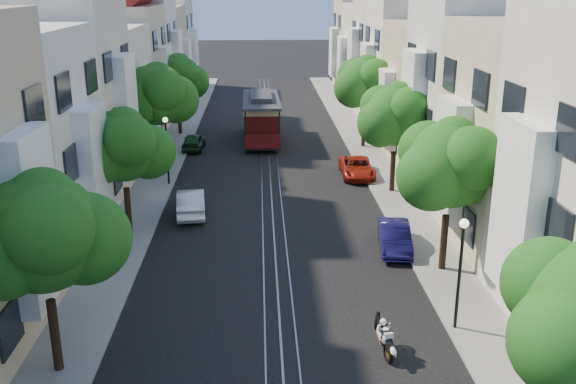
{
  "coord_description": "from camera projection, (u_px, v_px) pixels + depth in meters",
  "views": [
    {
      "loc": [
        -0.63,
        -16.17,
        11.94
      ],
      "look_at": [
        0.7,
        13.6,
        2.2
      ],
      "focal_mm": 40.0,
      "sensor_mm": 36.0,
      "label": 1
    }
  ],
  "objects": [
    {
      "name": "tree_w_c",
      "position": [
        157.0,
        96.0,
        40.92
      ],
      "size": [
        5.13,
        4.28,
        7.09
      ],
      "color": "black",
      "rests_on": "ground"
    },
    {
      "name": "lamp_west",
      "position": [
        166.0,
        140.0,
        38.82
      ],
      "size": [
        0.32,
        0.32,
        4.16
      ],
      "color": "black",
      "rests_on": "ground"
    },
    {
      "name": "cable_car",
      "position": [
        261.0,
        115.0,
        50.23
      ],
      "size": [
        2.93,
        9.0,
        3.44
      ],
      "rotation": [
        0.0,
        0.0,
        0.01
      ],
      "color": "black",
      "rests_on": "ground"
    },
    {
      "name": "rail_left",
      "position": [
        261.0,
        159.0,
        45.65
      ],
      "size": [
        0.06,
        80.0,
        0.02
      ],
      "primitive_type": "cube",
      "color": "gray",
      "rests_on": "ground"
    },
    {
      "name": "tree_e_d",
      "position": [
        366.0,
        83.0,
        47.3
      ],
      "size": [
        5.01,
        4.16,
        6.85
      ],
      "color": "black",
      "rests_on": "ground"
    },
    {
      "name": "rail_slot",
      "position": [
        269.0,
        159.0,
        45.67
      ],
      "size": [
        0.06,
        80.0,
        0.02
      ],
      "primitive_type": "cube",
      "color": "gray",
      "rests_on": "ground"
    },
    {
      "name": "parked_car_w_mid",
      "position": [
        191.0,
        202.0,
        34.51
      ],
      "size": [
        1.86,
        4.29,
        1.37
      ],
      "primitive_type": "imported",
      "rotation": [
        0.0,
        0.0,
        3.24
      ],
      "color": "silver",
      "rests_on": "ground"
    },
    {
      "name": "townhouses_west",
      "position": [
        94.0,
        89.0,
        43.51
      ],
      "size": [
        7.75,
        72.0,
        11.76
      ],
      "color": "silver",
      "rests_on": "ground"
    },
    {
      "name": "tree_w_a",
      "position": [
        44.0,
        236.0,
        19.19
      ],
      "size": [
        4.93,
        4.08,
        6.68
      ],
      "color": "black",
      "rests_on": "ground"
    },
    {
      "name": "parked_car_w_far",
      "position": [
        194.0,
        142.0,
        47.99
      ],
      "size": [
        1.65,
        3.72,
        1.24
      ],
      "primitive_type": "imported",
      "rotation": [
        0.0,
        0.0,
        3.09
      ],
      "color": "#173515",
      "rests_on": "ground"
    },
    {
      "name": "tree_w_d",
      "position": [
        178.0,
        79.0,
        51.51
      ],
      "size": [
        4.84,
        3.99,
        6.52
      ],
      "color": "black",
      "rests_on": "ground"
    },
    {
      "name": "townhouses_east",
      "position": [
        439.0,
        85.0,
        44.49
      ],
      "size": [
        7.75,
        72.0,
        12.0
      ],
      "color": "beige",
      "rests_on": "ground"
    },
    {
      "name": "lamp_east",
      "position": [
        461.0,
        258.0,
        22.27
      ],
      "size": [
        0.32,
        0.32,
        4.16
      ],
      "color": "black",
      "rests_on": "ground"
    },
    {
      "name": "lane_line",
      "position": [
        269.0,
        159.0,
        45.67
      ],
      "size": [
        0.08,
        80.0,
        0.01
      ],
      "primitive_type": "cube",
      "color": "tan",
      "rests_on": "ground"
    },
    {
      "name": "sportbike_rider",
      "position": [
        384.0,
        335.0,
        21.42
      ],
      "size": [
        0.57,
        1.75,
        1.31
      ],
      "rotation": [
        0.0,
        0.0,
        0.19
      ],
      "color": "black",
      "rests_on": "ground"
    },
    {
      "name": "parked_car_e_mid",
      "position": [
        395.0,
        237.0,
        29.94
      ],
      "size": [
        1.77,
        4.02,
        1.28
      ],
      "primitive_type": "imported",
      "rotation": [
        0.0,
        0.0,
        -0.11
      ],
      "color": "#110D44",
      "rests_on": "ground"
    },
    {
      "name": "tree_e_b",
      "position": [
        452.0,
        166.0,
        26.45
      ],
      "size": [
        4.93,
        4.08,
        6.68
      ],
      "color": "black",
      "rests_on": "ground"
    },
    {
      "name": "tree_w_b",
      "position": [
        124.0,
        148.0,
        30.69
      ],
      "size": [
        4.72,
        3.87,
        6.27
      ],
      "color": "black",
      "rests_on": "ground"
    },
    {
      "name": "rail_right",
      "position": [
        277.0,
        159.0,
        45.69
      ],
      "size": [
        0.06,
        80.0,
        0.02
      ],
      "primitive_type": "cube",
      "color": "gray",
      "rests_on": "ground"
    },
    {
      "name": "ground",
      "position": [
        269.0,
        159.0,
        45.67
      ],
      "size": [
        200.0,
        200.0,
        0.0
      ],
      "primitive_type": "plane",
      "color": "black",
      "rests_on": "ground"
    },
    {
      "name": "parked_car_e_far",
      "position": [
        357.0,
        167.0,
        41.32
      ],
      "size": [
        2.07,
        4.4,
        1.22
      ],
      "primitive_type": "imported",
      "rotation": [
        0.0,
        0.0,
        -0.01
      ],
      "color": "#9B1D0E",
      "rests_on": "ground"
    },
    {
      "name": "sidewalk_east",
      "position": [
        370.0,
        157.0,
        45.96
      ],
      "size": [
        2.5,
        80.0,
        0.12
      ],
      "primitive_type": "cube",
      "color": "gray",
      "rests_on": "ground"
    },
    {
      "name": "sidewalk_west",
      "position": [
        167.0,
        159.0,
        45.35
      ],
      "size": [
        2.5,
        80.0,
        0.12
      ],
      "primitive_type": "cube",
      "color": "gray",
      "rests_on": "ground"
    },
    {
      "name": "tree_e_c",
      "position": [
        397.0,
        117.0,
        36.93
      ],
      "size": [
        4.84,
        3.99,
        6.52
      ],
      "color": "black",
      "rests_on": "ground"
    }
  ]
}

